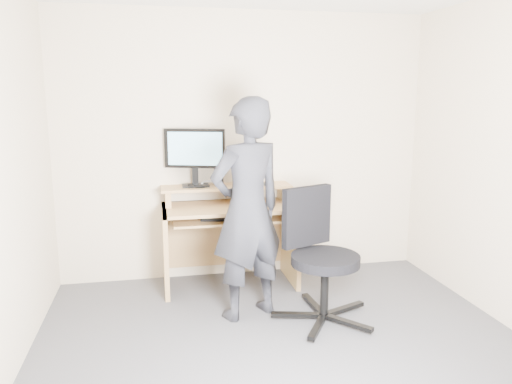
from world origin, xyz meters
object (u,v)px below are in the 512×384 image
object	(u,v)px
monitor	(195,152)
office_chair	(319,251)
person	(247,210)
desk	(228,225)

from	to	relation	value
monitor	office_chair	xyz separation A→B (m)	(0.86, -0.98, -0.68)
office_chair	person	size ratio (longest dim) A/B	0.58
monitor	person	world-z (taller)	person
office_chair	person	bearing A→B (deg)	142.21
desk	person	size ratio (longest dim) A/B	0.69
person	desk	bearing A→B (deg)	-109.10
monitor	person	size ratio (longest dim) A/B	0.31
monitor	person	bearing A→B (deg)	-50.14
monitor	office_chair	distance (m)	1.47
monitor	office_chair	bearing A→B (deg)	-30.30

